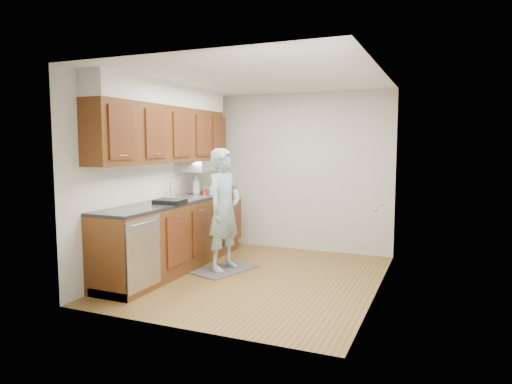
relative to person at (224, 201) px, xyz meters
The scene contains 15 objects.
floor 1.09m from the person, 17.66° to the right, with size 3.50×3.50×0.00m, color olive.
ceiling 1.66m from the person, 17.66° to the right, with size 3.50×3.50×0.00m, color white.
wall_left 1.03m from the person, behind, with size 0.02×3.50×2.50m, color beige.
wall_right 2.06m from the person, ahead, with size 0.02×3.50×2.50m, color beige.
wall_back 1.70m from the person, 71.38° to the left, with size 3.00×0.02×2.50m, color beige.
counter 0.82m from the person, 165.60° to the right, with size 0.64×2.80×1.30m.
upper_cabinets 1.29m from the person, behind, with size 0.47×2.80×1.21m.
closet_door 2.03m from the person, ahead, with size 0.02×1.22×2.05m, color white.
floor_mat 0.93m from the person, 90.00° to the left, with size 0.51×0.87×0.02m, color #5A5A5C.
person is the anchor object (origin of this frame).
soap_bottle_a 0.94m from the person, 143.20° to the left, with size 0.11×0.11×0.29m, color silver.
soap_bottle_b 0.84m from the person, 129.30° to the left, with size 0.08×0.08×0.18m, color silver.
soda_can 0.62m from the person, 142.65° to the left, with size 0.06×0.06×0.11m, color red.
steel_can 0.92m from the person, 134.33° to the left, with size 0.06×0.06×0.12m, color #A5A5AA.
dish_rack 0.72m from the person, 135.97° to the right, with size 0.36×0.30×0.06m, color black.
Camera 1 is at (2.19, -5.23, 1.70)m, focal length 32.00 mm.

